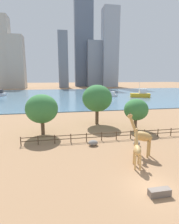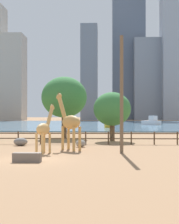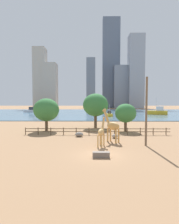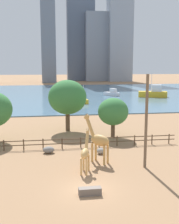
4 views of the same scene
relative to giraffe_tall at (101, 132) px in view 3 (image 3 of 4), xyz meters
The scene contains 22 objects.
ground_plane 76.14m from the giraffe_tall, 90.21° to the left, with size 400.00×400.00×0.00m, color #9E7551.
harbor_water 73.14m from the giraffe_tall, 90.22° to the left, with size 180.00×86.00×0.20m, color slate.
giraffe_tall is the anchor object (origin of this frame).
giraffe_companion 3.18m from the giraffe_tall, 56.29° to the left, with size 2.72×2.88×5.08m.
utility_pole 6.64m from the giraffe_tall, ahead, with size 0.28×0.28×9.25m, color brown.
boulder_near_fence 6.04m from the giraffe_tall, 64.57° to the left, with size 0.93×0.90×0.68m, color gray.
boulder_by_pole 7.47m from the giraffe_tall, 117.96° to the left, with size 1.36×1.01×0.76m, color gray.
feeding_trough 5.05m from the giraffe_tall, 93.28° to the right, with size 1.80×0.60×0.60m, color #72665B.
enclosure_fence 8.21m from the giraffe_tall, 93.03° to the left, with size 26.12×0.14×1.30m.
tree_left_large 17.65m from the giraffe_tall, 91.39° to the left, with size 5.83×5.83×7.86m.
tree_center_broad 13.84m from the giraffe_tall, 65.86° to the left, with size 4.26×4.26×5.57m.
tree_right_tall 16.73m from the giraffe_tall, 130.00° to the left, with size 5.20×5.20×6.66m.
boat_ferry 48.18m from the giraffe_tall, 83.05° to the left, with size 2.11×5.38×4.79m.
boat_sailboat 65.83m from the giraffe_tall, 74.82° to the left, with size 4.73×5.63×2.41m.
boat_tug 65.05m from the giraffe_tall, 63.30° to the left, with size 9.21×5.66×7.80m.
boat_barge 83.49m from the giraffe_tall, 115.69° to the left, with size 7.30×3.65×3.07m.
skyline_tower_needle 145.83m from the giraffe_tall, 90.93° to the left, with size 8.16×13.93×46.70m, color slate.
skyline_block_central 148.34m from the giraffe_tall, 109.50° to the left, with size 10.66×11.85×55.08m, color #ADA89E.
skyline_tower_glass 157.65m from the giraffe_tall, 74.47° to the left, with size 14.35×11.89×70.17m, color #939EAD.
skyline_block_left 165.27m from the giraffe_tall, 83.44° to the left, with size 17.39×8.49×90.67m, color slate.
skyline_block_right 143.96m from the giraffe_tall, 106.05° to the left, with size 12.18×12.08×41.09m, color #ADA89E.
skyline_tower_short 158.62m from the giraffe_tall, 79.56° to the left, with size 16.08×13.99×42.10m, color gray.
Camera 3 is at (-0.96, -19.15, 5.87)m, focal length 28.00 mm.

